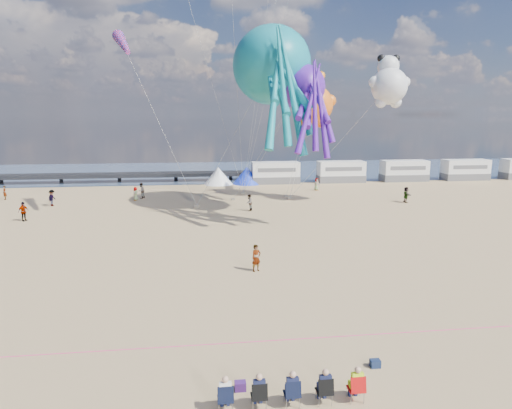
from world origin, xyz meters
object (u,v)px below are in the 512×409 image
object	(u,v)px
motorhome_2	(404,171)
kite_octopus_teal	(271,65)
beachgoer_2	(52,198)
beachgoer_6	(136,194)
motorhome_0	(275,173)
sandbag_d	(286,196)
windsock_left	(123,44)
standing_person	(256,258)
sandbag_c	(290,198)
kite_panda	(389,86)
sandbag_e	(243,193)
beachgoer_3	(23,212)
beachgoer_4	(406,195)
beachgoer_0	(317,184)
cooler_purple	(240,386)
motorhome_3	(465,170)
beachgoer_7	(249,203)
beachgoer_5	(5,193)
sandbag_a	(197,206)
sandbag_b	(233,199)
tent_white	(218,176)
windsock_right	(303,84)
kite_teddy_orange	(314,105)
motorhome_1	(341,172)
kite_octopus_purple	(302,87)
tent_blue	(247,175)
spectator_row	(292,388)
windsock_mid	(316,87)
cooler_navy	(375,363)

from	to	relation	value
motorhome_2	kite_octopus_teal	bearing A→B (deg)	-141.51
motorhome_2	beachgoer_2	xyz separation A→B (m)	(-45.11, -13.09, -0.64)
beachgoer_6	motorhome_0	bearing A→B (deg)	142.20
sandbag_d	windsock_left	world-z (taller)	windsock_left
standing_person	sandbag_c	distance (m)	24.79
kite_panda	sandbag_e	bearing A→B (deg)	143.25
beachgoer_3	sandbag_e	world-z (taller)	beachgoer_3
beachgoer_4	sandbag_d	distance (m)	13.42
beachgoer_0	sandbag_e	size ratio (longest dim) A/B	3.15
cooler_purple	kite_octopus_teal	xyz separation A→B (m)	(5.82, 30.46, 13.98)
motorhome_3	beachgoer_7	size ratio (longest dim) A/B	3.96
sandbag_c	beachgoer_0	bearing A→B (deg)	50.82
beachgoer_5	sandbag_a	size ratio (longest dim) A/B	3.16
beachgoer_3	beachgoer_6	world-z (taller)	beachgoer_3
motorhome_2	beachgoer_4	distance (m)	17.40
beachgoer_4	standing_person	bearing A→B (deg)	137.21
sandbag_b	sandbag_e	distance (m)	4.21
tent_white	sandbag_b	bearing A→B (deg)	-84.70
sandbag_c	windsock_right	bearing A→B (deg)	-82.57
beachgoer_6	sandbag_b	xyz separation A→B (m)	(10.92, -1.36, -0.64)
beachgoer_2	sandbag_d	distance (m)	25.69
beachgoer_5	windsock_left	xyz separation A→B (m)	(15.62, -10.99, 14.86)
beachgoer_7	sandbag_a	size ratio (longest dim) A/B	3.33
kite_panda	beachgoer_0	bearing A→B (deg)	108.63
motorhome_3	kite_teddy_orange	size ratio (longest dim) A/B	0.90
motorhome_3	sandbag_b	distance (m)	37.44
motorhome_1	motorhome_2	size ratio (longest dim) A/B	1.00
motorhome_3	kite_teddy_orange	xyz separation A→B (m)	(-26.37, -12.46, 9.05)
beachgoer_0	windsock_left	size ratio (longest dim) A/B	0.24
sandbag_e	kite_octopus_teal	size ratio (longest dim) A/B	0.04
beachgoer_3	kite_octopus_teal	size ratio (longest dim) A/B	0.13
beachgoer_4	sandbag_d	size ratio (longest dim) A/B	3.45
kite_octopus_teal	windsock_left	world-z (taller)	kite_octopus_teal
beachgoer_3	kite_teddy_orange	world-z (taller)	kite_teddy_orange
motorhome_0	sandbag_c	distance (m)	12.37
sandbag_b	beachgoer_0	bearing A→B (deg)	26.64
cooler_purple	windsock_right	world-z (taller)	windsock_right
motorhome_2	kite_octopus_purple	xyz separation A→B (m)	(-20.05, -20.42, 10.50)
sandbag_a	kite_teddy_orange	world-z (taller)	kite_teddy_orange
motorhome_3	windsock_right	size ratio (longest dim) A/B	1.52
cooler_purple	beachgoer_5	distance (m)	46.08
motorhome_0	tent_blue	distance (m)	4.01
sandbag_a	kite_octopus_purple	distance (m)	16.19
spectator_row	cooler_purple	xyz separation A→B (m)	(-1.62, 1.06, -0.49)
beachgoer_7	windsock_mid	bearing A→B (deg)	155.00
sandbag_a	windsock_right	bearing A→B (deg)	-0.98
beachgoer_0	sandbag_b	xyz separation A→B (m)	(-11.11, -5.57, -0.68)
sandbag_e	kite_panda	bearing A→B (deg)	-33.22
beachgoer_7	cooler_navy	bearing A→B (deg)	27.58
kite_teddy_orange	spectator_row	bearing A→B (deg)	-101.19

